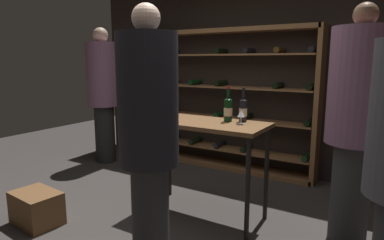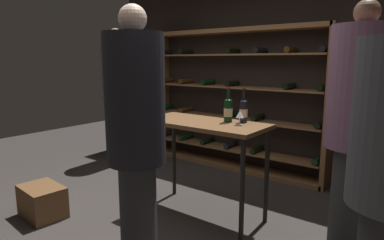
{
  "view_description": "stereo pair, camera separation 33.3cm",
  "coord_description": "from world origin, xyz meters",
  "px_view_note": "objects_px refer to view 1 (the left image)",
  "views": [
    {
      "loc": [
        1.81,
        -2.49,
        1.59
      ],
      "look_at": [
        0.09,
        0.31,
        1.0
      ],
      "focal_mm": 31.29,
      "sensor_mm": 36.0,
      "label": 1
    },
    {
      "loc": [
        2.09,
        -2.3,
        1.59
      ],
      "look_at": [
        0.09,
        0.31,
        1.0
      ],
      "focal_mm": 31.29,
      "sensor_mm": 36.0,
      "label": 2
    }
  ],
  "objects_px": {
    "wine_crate": "(37,208)",
    "wine_bottle_black_capsule": "(228,109)",
    "tasting_table": "(203,133)",
    "wine_bottle_red_label": "(243,110)",
    "person_guest_khaki": "(357,115)",
    "wine_glass_stemmed_center": "(241,114)",
    "wine_rack": "(220,100)",
    "person_host_in_suit": "(149,131)",
    "person_guest_blue_shirt": "(103,89)"
  },
  "relations": [
    {
      "from": "wine_bottle_black_capsule",
      "to": "wine_bottle_red_label",
      "type": "xyz_separation_m",
      "value": [
        0.13,
        0.07,
        -0.0
      ]
    },
    {
      "from": "person_guest_blue_shirt",
      "to": "wine_glass_stemmed_center",
      "type": "distance_m",
      "value": 2.74
    },
    {
      "from": "person_host_in_suit",
      "to": "person_guest_blue_shirt",
      "type": "bearing_deg",
      "value": -113.77
    },
    {
      "from": "person_host_in_suit",
      "to": "wine_bottle_black_capsule",
      "type": "height_order",
      "value": "person_host_in_suit"
    },
    {
      "from": "wine_bottle_red_label",
      "to": "wine_crate",
      "type": "bearing_deg",
      "value": -143.32
    },
    {
      "from": "person_guest_khaki",
      "to": "tasting_table",
      "type": "bearing_deg",
      "value": 48.0
    },
    {
      "from": "wine_rack",
      "to": "tasting_table",
      "type": "bearing_deg",
      "value": -69.04
    },
    {
      "from": "wine_crate",
      "to": "wine_glass_stemmed_center",
      "type": "height_order",
      "value": "wine_glass_stemmed_center"
    },
    {
      "from": "wine_crate",
      "to": "wine_rack",
      "type": "bearing_deg",
      "value": 74.7
    },
    {
      "from": "wine_crate",
      "to": "wine_bottle_black_capsule",
      "type": "relative_size",
      "value": 1.39
    },
    {
      "from": "tasting_table",
      "to": "wine_bottle_red_label",
      "type": "relative_size",
      "value": 3.84
    },
    {
      "from": "wine_rack",
      "to": "tasting_table",
      "type": "height_order",
      "value": "wine_rack"
    },
    {
      "from": "tasting_table",
      "to": "person_guest_khaki",
      "type": "height_order",
      "value": "person_guest_khaki"
    },
    {
      "from": "wine_bottle_red_label",
      "to": "wine_glass_stemmed_center",
      "type": "relative_size",
      "value": 2.42
    },
    {
      "from": "tasting_table",
      "to": "wine_glass_stemmed_center",
      "type": "xyz_separation_m",
      "value": [
        0.39,
        0.05,
        0.21
      ]
    },
    {
      "from": "tasting_table",
      "to": "wine_glass_stemmed_center",
      "type": "height_order",
      "value": "wine_glass_stemmed_center"
    },
    {
      "from": "person_host_in_suit",
      "to": "wine_bottle_black_capsule",
      "type": "distance_m",
      "value": 1.17
    },
    {
      "from": "wine_glass_stemmed_center",
      "to": "wine_bottle_red_label",
      "type": "bearing_deg",
      "value": 105.6
    },
    {
      "from": "wine_bottle_red_label",
      "to": "wine_glass_stemmed_center",
      "type": "bearing_deg",
      "value": -74.4
    },
    {
      "from": "wine_bottle_black_capsule",
      "to": "tasting_table",
      "type": "bearing_deg",
      "value": -150.86
    },
    {
      "from": "wine_bottle_red_label",
      "to": "wine_glass_stemmed_center",
      "type": "distance_m",
      "value": 0.15
    },
    {
      "from": "wine_crate",
      "to": "wine_bottle_red_label",
      "type": "xyz_separation_m",
      "value": [
        1.64,
        1.22,
        0.95
      ]
    },
    {
      "from": "wine_rack",
      "to": "wine_glass_stemmed_center",
      "type": "bearing_deg",
      "value": -56.72
    },
    {
      "from": "wine_bottle_black_capsule",
      "to": "wine_glass_stemmed_center",
      "type": "height_order",
      "value": "wine_bottle_black_capsule"
    },
    {
      "from": "person_guest_blue_shirt",
      "to": "wine_bottle_black_capsule",
      "type": "height_order",
      "value": "person_guest_blue_shirt"
    },
    {
      "from": "wine_rack",
      "to": "wine_bottle_black_capsule",
      "type": "distance_m",
      "value": 1.63
    },
    {
      "from": "person_host_in_suit",
      "to": "wine_glass_stemmed_center",
      "type": "xyz_separation_m",
      "value": [
        0.24,
        1.09,
        -0.01
      ]
    },
    {
      "from": "person_guest_khaki",
      "to": "person_host_in_suit",
      "type": "height_order",
      "value": "person_guest_khaki"
    },
    {
      "from": "person_host_in_suit",
      "to": "wine_bottle_red_label",
      "type": "bearing_deg",
      "value": -175.03
    },
    {
      "from": "person_guest_blue_shirt",
      "to": "tasting_table",
      "type": "bearing_deg",
      "value": -161.36
    },
    {
      "from": "person_host_in_suit",
      "to": "wine_glass_stemmed_center",
      "type": "height_order",
      "value": "person_host_in_suit"
    },
    {
      "from": "wine_crate",
      "to": "wine_bottle_black_capsule",
      "type": "bearing_deg",
      "value": 37.37
    },
    {
      "from": "person_guest_blue_shirt",
      "to": "person_guest_khaki",
      "type": "bearing_deg",
      "value": -150.66
    },
    {
      "from": "wine_bottle_black_capsule",
      "to": "wine_glass_stemmed_center",
      "type": "xyz_separation_m",
      "value": [
        0.17,
        -0.07,
        -0.03
      ]
    },
    {
      "from": "person_guest_blue_shirt",
      "to": "wine_bottle_red_label",
      "type": "xyz_separation_m",
      "value": [
        2.6,
        -0.63,
        -0.04
      ]
    },
    {
      "from": "wine_crate",
      "to": "wine_glass_stemmed_center",
      "type": "distance_m",
      "value": 2.2
    },
    {
      "from": "person_guest_blue_shirt",
      "to": "wine_rack",
      "type": "bearing_deg",
      "value": -117.9
    },
    {
      "from": "wine_glass_stemmed_center",
      "to": "person_guest_khaki",
      "type": "bearing_deg",
      "value": 10.34
    },
    {
      "from": "person_host_in_suit",
      "to": "person_guest_blue_shirt",
      "type": "xyz_separation_m",
      "value": [
        -2.4,
        1.86,
        0.05
      ]
    },
    {
      "from": "person_host_in_suit",
      "to": "person_guest_blue_shirt",
      "type": "height_order",
      "value": "person_guest_blue_shirt"
    },
    {
      "from": "person_guest_blue_shirt",
      "to": "wine_bottle_black_capsule",
      "type": "xyz_separation_m",
      "value": [
        2.46,
        -0.7,
        -0.03
      ]
    },
    {
      "from": "person_guest_khaki",
      "to": "wine_glass_stemmed_center",
      "type": "xyz_separation_m",
      "value": [
        -0.97,
        -0.18,
        -0.05
      ]
    },
    {
      "from": "wine_crate",
      "to": "wine_bottle_black_capsule",
      "type": "height_order",
      "value": "wine_bottle_black_capsule"
    },
    {
      "from": "person_host_in_suit",
      "to": "wine_bottle_black_capsule",
      "type": "relative_size",
      "value": 5.69
    },
    {
      "from": "wine_glass_stemmed_center",
      "to": "wine_crate",
      "type": "bearing_deg",
      "value": -147.22
    },
    {
      "from": "person_host_in_suit",
      "to": "wine_bottle_black_capsule",
      "type": "xyz_separation_m",
      "value": [
        0.07,
        1.16,
        0.02
      ]
    },
    {
      "from": "tasting_table",
      "to": "person_guest_blue_shirt",
      "type": "distance_m",
      "value": 2.41
    },
    {
      "from": "person_host_in_suit",
      "to": "wine_glass_stemmed_center",
      "type": "distance_m",
      "value": 1.12
    },
    {
      "from": "person_guest_khaki",
      "to": "wine_bottle_black_capsule",
      "type": "distance_m",
      "value": 1.15
    },
    {
      "from": "wine_rack",
      "to": "person_guest_blue_shirt",
      "type": "bearing_deg",
      "value": -156.56
    }
  ]
}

